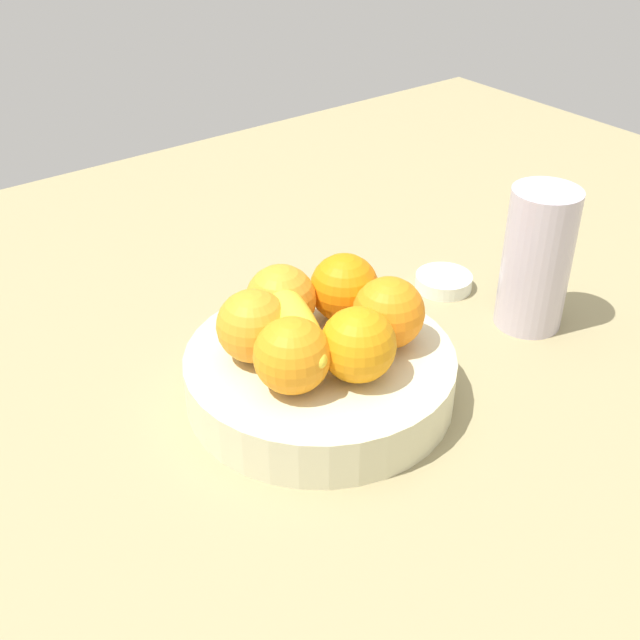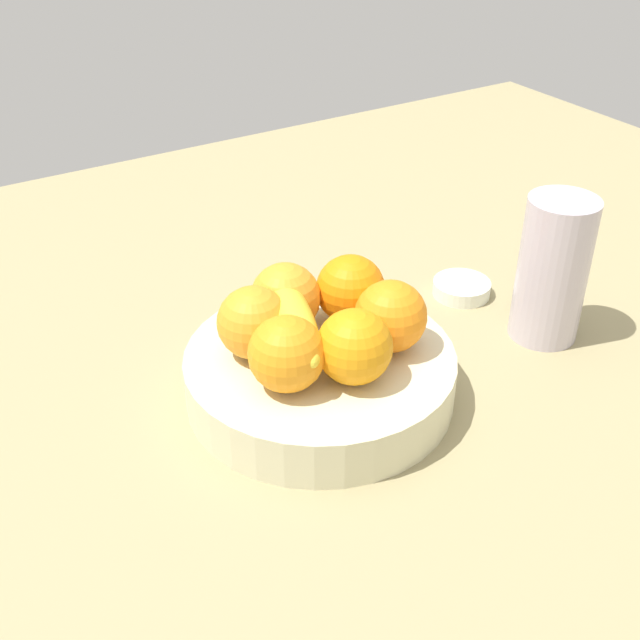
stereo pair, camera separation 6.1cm
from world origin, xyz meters
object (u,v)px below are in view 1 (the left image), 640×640
at_px(orange_center, 281,299).
at_px(jar_lid, 444,282).
at_px(orange_back_right, 292,356).
at_px(thermos_tumbler, 537,259).
at_px(orange_top_stack, 358,345).
at_px(banana_bunch, 288,324).
at_px(orange_back_left, 253,326).
at_px(fruit_bowl, 320,375).
at_px(orange_front_left, 388,313).
at_px(orange_front_right, 344,288).

relative_size(orange_center, jar_lid, 1.03).
height_order(orange_back_right, thermos_tumbler, thermos_tumbler).
relative_size(thermos_tumbler, jar_lid, 2.37).
height_order(orange_back_right, orange_top_stack, same).
xyz_separation_m(orange_center, banana_bunch, (0.02, 0.03, -0.00)).
height_order(orange_back_left, orange_top_stack, same).
height_order(fruit_bowl, orange_back_left, orange_back_left).
bearing_deg(orange_front_left, thermos_tumbler, 176.91).
relative_size(orange_front_left, banana_bunch, 0.40).
relative_size(orange_back_left, orange_back_right, 1.00).
xyz_separation_m(orange_front_left, orange_back_left, (0.12, -0.06, 0.00)).
height_order(fruit_bowl, orange_top_stack, orange_top_stack).
bearing_deg(jar_lid, banana_bunch, 11.18).
height_order(fruit_bowl, orange_back_right, orange_back_right).
xyz_separation_m(orange_back_right, jar_lid, (-0.30, -0.10, -0.08)).
xyz_separation_m(orange_back_left, orange_top_stack, (-0.06, 0.08, 0.00)).
height_order(orange_front_right, thermos_tumbler, thermos_tumbler).
height_order(orange_center, orange_back_left, same).
relative_size(orange_back_right, jar_lid, 1.03).
distance_m(fruit_bowl, orange_center, 0.09).
bearing_deg(orange_center, banana_bunch, 66.08).
bearing_deg(orange_back_left, fruit_bowl, 146.52).
height_order(orange_front_right, banana_bunch, orange_front_right).
relative_size(orange_back_right, banana_bunch, 0.40).
bearing_deg(orange_front_right, banana_bunch, 10.08).
height_order(orange_front_right, orange_top_stack, same).
relative_size(orange_front_right, orange_back_left, 1.00).
distance_m(orange_top_stack, jar_lid, 0.29).
relative_size(fruit_bowl, orange_front_right, 3.75).
relative_size(orange_front_left, orange_back_right, 1.00).
bearing_deg(fruit_bowl, orange_back_left, -33.48).
height_order(orange_top_stack, banana_bunch, orange_top_stack).
height_order(fruit_bowl, orange_front_right, orange_front_right).
bearing_deg(orange_back_left, orange_front_left, 153.13).
bearing_deg(orange_back_left, banana_bunch, 161.83).
relative_size(orange_center, banana_bunch, 0.40).
distance_m(fruit_bowl, thermos_tumbler, 0.28).
bearing_deg(orange_back_left, orange_top_stack, 125.20).
height_order(orange_back_left, orange_back_right, same).
bearing_deg(orange_front_right, orange_back_right, 30.11).
bearing_deg(orange_front_left, jar_lid, -151.02).
relative_size(orange_front_right, orange_center, 1.00).
distance_m(orange_top_stack, banana_bunch, 0.08).
bearing_deg(orange_front_left, orange_top_stack, 22.67).
distance_m(fruit_bowl, jar_lid, 0.26).
distance_m(orange_front_left, banana_bunch, 0.10).
bearing_deg(jar_lid, orange_front_left, 28.98).
distance_m(orange_back_left, banana_bunch, 0.04).
bearing_deg(orange_center, thermos_tumbler, 161.08).
bearing_deg(jar_lid, fruit_bowl, 17.24).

